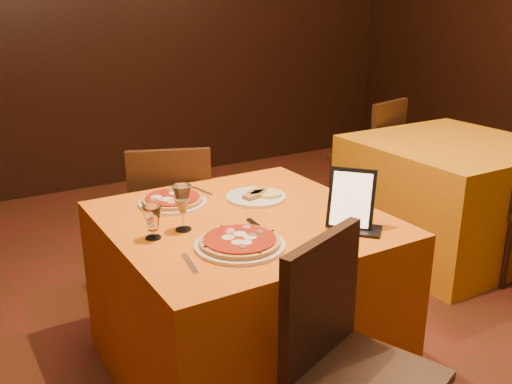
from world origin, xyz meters
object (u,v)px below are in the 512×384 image
main_table (244,296)px  tablet (351,199)px  pizza_near (240,243)px  chair_side_far (365,157)px  side_table (448,197)px  chair_main_near (368,381)px  wine_glass (183,208)px  pizza_far (173,201)px  chair_main_far (171,221)px  water_glass (152,223)px

main_table → tablet: tablet is taller
main_table → pizza_near: 0.49m
chair_side_far → pizza_near: chair_side_far is taller
main_table → side_table: same height
side_table → chair_main_near: size_ratio=1.21×
wine_glass → pizza_near: bearing=-66.1°
pizza_near → wine_glass: size_ratio=1.78×
chair_side_far → tablet: 2.23m
main_table → pizza_far: 0.53m
pizza_near → wine_glass: (-0.11, 0.26, 0.08)m
chair_main_near → tablet: 0.72m
pizza_far → chair_main_far: bearing=69.5°
side_table → water_glass: size_ratio=8.46×
wine_glass → tablet: tablet is taller
chair_main_near → tablet: bearing=36.6°
water_glass → side_table: bearing=11.7°
main_table → wine_glass: wine_glass is taller
side_table → chair_main_far: size_ratio=1.21×
chair_side_far → tablet: bearing=31.8°
chair_main_near → pizza_near: 0.65m
chair_main_near → main_table: bearing=69.1°
pizza_far → tablet: 0.80m
wine_glass → chair_main_far: bearing=71.4°
water_glass → chair_side_far: bearing=30.2°
chair_main_near → water_glass: (-0.41, 0.79, 0.36)m
side_table → tablet: bearing=-153.1°
main_table → wine_glass: (-0.27, 0.00, 0.47)m
chair_main_far → pizza_far: 0.62m
side_table → wine_glass: (-2.09, -0.45, 0.47)m
water_glass → pizza_far: bearing=55.8°
side_table → tablet: (-1.50, -0.76, 0.49)m
main_table → water_glass: size_ratio=8.46×
water_glass → wine_glass: bearing=6.3°
main_table → chair_side_far: bearing=35.2°
pizza_near → pizza_far: 0.56m
main_table → pizza_far: (-0.19, 0.30, 0.39)m
chair_main_far → chair_main_near: bearing=111.1°
wine_glass → tablet: size_ratio=0.78×
side_table → chair_side_far: bearing=90.0°
water_glass → tablet: (0.72, -0.30, 0.06)m
chair_main_far → water_glass: chair_main_far is taller
chair_main_near → pizza_near: chair_main_near is taller
pizza_near → tablet: bearing=-7.1°
tablet → pizza_near: bearing=-138.8°
chair_main_far → pizza_far: bearing=90.5°
main_table → chair_main_far: bearing=90.0°
main_table → tablet: 0.66m
main_table → chair_main_near: (0.00, -0.81, 0.08)m
chair_main_near → chair_main_far: bearing=69.1°
pizza_near → side_table: bearing=19.6°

